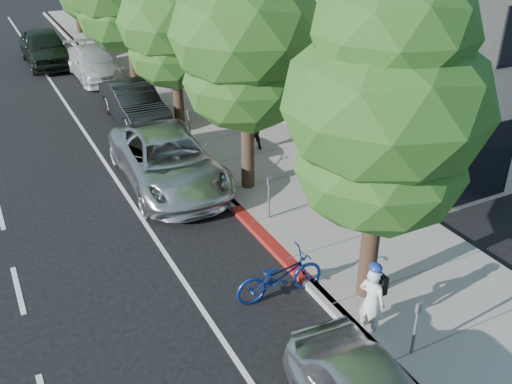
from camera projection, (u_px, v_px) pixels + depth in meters
ground at (287, 263)px, 14.42m from camera, size 120.00×120.00×0.00m
sidewalk at (234, 136)px, 21.57m from camera, size 4.60×56.00×0.15m
curb at (176, 147)px, 20.64m from camera, size 0.30×56.00×0.15m
curb_red_segment at (268, 242)px, 15.17m from camera, size 0.32×4.00×0.15m
street_tree_0 at (385, 109)px, 11.04m from camera, size 4.19×4.19×7.36m
street_tree_1 at (247, 37)px, 15.66m from camera, size 4.34×4.34×7.61m
street_tree_2 at (173, 24)px, 20.70m from camera, size 4.10×4.10×6.55m
cyclist at (372, 302)px, 11.78m from camera, size 0.58×0.71×1.68m
bicycle at (280, 276)px, 13.02m from camera, size 2.19×0.86×1.13m
silver_suv at (168, 161)px, 17.87m from camera, size 2.98×6.02×1.64m
dark_sedan at (134, 103)px, 22.74m from camera, size 1.73×4.73×1.55m
white_pickup at (94, 63)px, 28.06m from camera, size 2.18×5.10×1.46m
dark_suv_far at (45, 47)px, 30.11m from camera, size 2.17×5.35×1.82m
pedestrian at (252, 129)px, 19.97m from camera, size 0.78×0.62×1.55m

